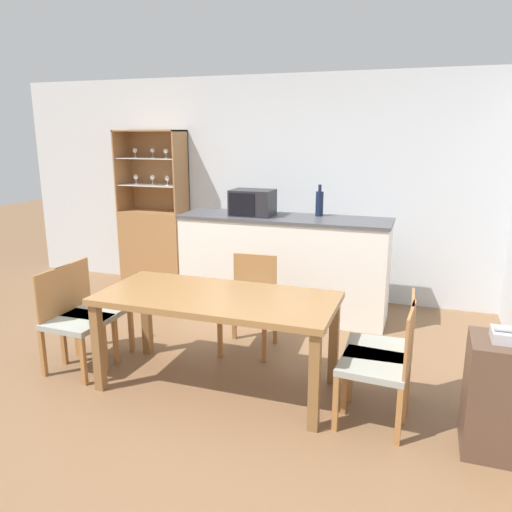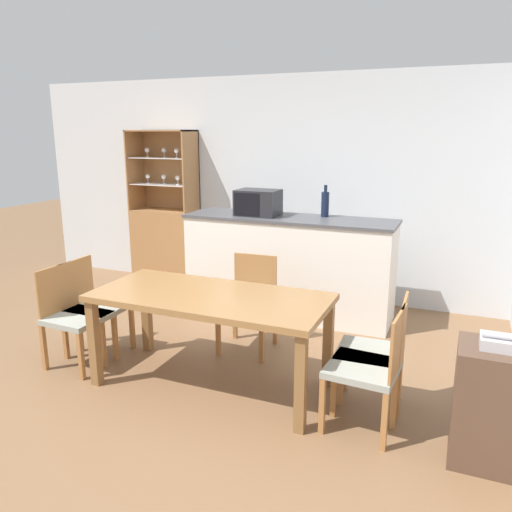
{
  "view_description": "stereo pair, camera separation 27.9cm",
  "coord_description": "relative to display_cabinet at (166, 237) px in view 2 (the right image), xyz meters",
  "views": [
    {
      "loc": [
        1.73,
        -3.04,
        1.92
      ],
      "look_at": [
        0.32,
        1.05,
        0.84
      ],
      "focal_mm": 35.0,
      "sensor_mm": 36.0,
      "label": 1
    },
    {
      "loc": [
        1.99,
        -2.94,
        1.92
      ],
      "look_at": [
        0.32,
        1.05,
        0.84
      ],
      "focal_mm": 35.0,
      "sensor_mm": 36.0,
      "label": 2
    }
  ],
  "objects": [
    {
      "name": "ground_plane",
      "position": [
        1.51,
        -2.41,
        -0.6
      ],
      "size": [
        18.0,
        18.0,
        0.0
      ],
      "primitive_type": "plane",
      "color": "brown"
    },
    {
      "name": "wall_back",
      "position": [
        1.51,
        0.22,
        0.68
      ],
      "size": [
        6.8,
        0.06,
        2.55
      ],
      "color": "silver",
      "rests_on": "ground_plane"
    },
    {
      "name": "kitchen_counter",
      "position": [
        1.84,
        -0.5,
        -0.07
      ],
      "size": [
        2.21,
        0.62,
        1.06
      ],
      "color": "white",
      "rests_on": "ground_plane"
    },
    {
      "name": "display_cabinet",
      "position": [
        0.0,
        0.0,
        0.0
      ],
      "size": [
        0.83,
        0.4,
        1.94
      ],
      "color": "#A37042",
      "rests_on": "ground_plane"
    },
    {
      "name": "dining_table",
      "position": [
        1.81,
        -2.22,
        0.05
      ],
      "size": [
        1.77,
        0.81,
        0.74
      ],
      "color": "olive",
      "rests_on": "ground_plane"
    },
    {
      "name": "dining_chair_side_left_near",
      "position": [
        0.59,
        -2.34,
        -0.17
      ],
      "size": [
        0.46,
        0.46,
        0.84
      ],
      "rotation": [
        0.0,
        0.0,
        -1.61
      ],
      "color": "#999E93",
      "rests_on": "ground_plane"
    },
    {
      "name": "dining_chair_head_far",
      "position": [
        1.81,
        -1.48,
        -0.17
      ],
      "size": [
        0.47,
        0.47,
        0.84
      ],
      "rotation": [
        0.0,
        0.0,
        3.2
      ],
      "color": "#999E93",
      "rests_on": "ground_plane"
    },
    {
      "name": "dining_chair_side_right_near",
      "position": [
        3.03,
        -2.34,
        -0.17
      ],
      "size": [
        0.47,
        0.47,
        0.84
      ],
      "rotation": [
        0.0,
        0.0,
        1.5
      ],
      "color": "#999E93",
      "rests_on": "ground_plane"
    },
    {
      "name": "dining_chair_side_left_far",
      "position": [
        0.59,
        -2.1,
        -0.17
      ],
      "size": [
        0.44,
        0.44,
        0.84
      ],
      "rotation": [
        0.0,
        0.0,
        -1.57
      ],
      "color": "#999E93",
      "rests_on": "ground_plane"
    },
    {
      "name": "dining_chair_side_right_far",
      "position": [
        3.03,
        -2.09,
        -0.17
      ],
      "size": [
        0.45,
        0.45,
        0.84
      ],
      "rotation": [
        0.0,
        0.0,
        1.6
      ],
      "color": "#999E93",
      "rests_on": "ground_plane"
    },
    {
      "name": "microwave",
      "position": [
        1.5,
        -0.53,
        0.59
      ],
      "size": [
        0.44,
        0.33,
        0.27
      ],
      "color": "#232328",
      "rests_on": "kitchen_counter"
    },
    {
      "name": "wine_bottle",
      "position": [
        2.18,
        -0.34,
        0.6
      ],
      "size": [
        0.08,
        0.08,
        0.33
      ],
      "color": "#141E38",
      "rests_on": "kitchen_counter"
    },
    {
      "name": "side_cabinet",
      "position": [
        3.8,
        -2.41,
        -0.24
      ],
      "size": [
        0.51,
        0.38,
        0.72
      ],
      "color": "brown",
      "rests_on": "ground_plane"
    },
    {
      "name": "telephone",
      "position": [
        3.75,
        -2.41,
        0.16
      ],
      "size": [
        0.19,
        0.18,
        0.1
      ],
      "color": "#B7B7BC",
      "rests_on": "side_cabinet"
    }
  ]
}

